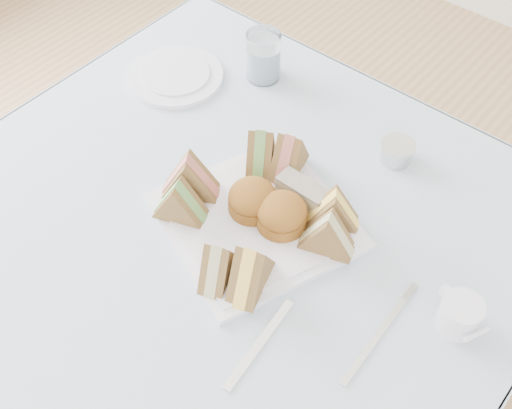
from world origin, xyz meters
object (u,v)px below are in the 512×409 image
Objects in this scene: serving_plate at (256,221)px; water_glass at (263,56)px; creamer_jug at (459,315)px; table at (223,338)px.

serving_plate is 2.80× the size of water_glass.
serving_plate is 4.58× the size of creamer_jug.
water_glass is 1.63× the size of creamer_jug.
water_glass is at bearing 117.94° from table.
table is 0.39m from serving_plate.
table is at bearing -141.87° from creamer_jug.
creamer_jug is at bearing 27.65° from serving_plate.
table is 3.09× the size of serving_plate.
serving_plate is at bearing -149.33° from creamer_jug.
water_glass is 0.65m from creamer_jug.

